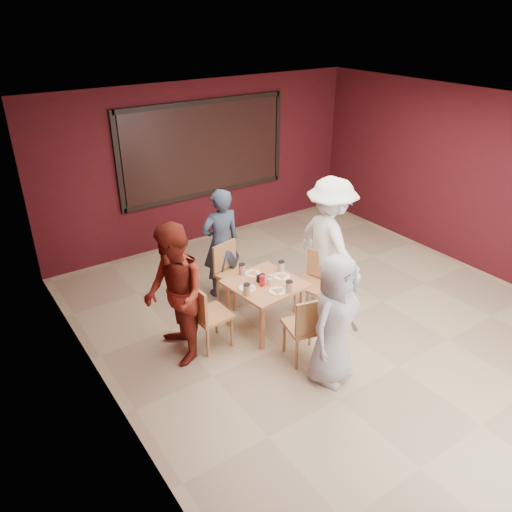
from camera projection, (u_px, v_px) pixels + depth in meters
floor at (334, 323)px, 6.81m from camera, size 7.00×7.00×0.00m
window_blinds at (205, 149)px, 8.60m from camera, size 3.00×0.02×1.50m
dining_table at (265, 288)px, 6.47m from camera, size 0.95×0.95×0.83m
chair_front at (308, 325)px, 5.87m from camera, size 0.53×0.53×0.92m
chair_back at (231, 270)px, 7.13m from camera, size 0.51×0.51×0.88m
chair_left at (206, 312)px, 6.12m from camera, size 0.46×0.46×0.91m
chair_right at (316, 279)px, 6.91m from camera, size 0.52×0.52×0.86m
diner_front at (334, 320)px, 5.49m from camera, size 0.88×0.71×1.57m
diner_back at (221, 243)px, 7.17m from camera, size 0.62×0.43×1.64m
diner_left at (175, 295)px, 5.79m from camera, size 0.79×0.95×1.75m
diner_right at (330, 243)px, 6.91m from camera, size 0.78×1.26×1.88m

